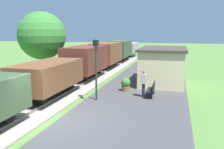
{
  "coord_description": "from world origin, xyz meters",
  "views": [
    {
      "loc": [
        5.44,
        -9.71,
        4.33
      ],
      "look_at": [
        1.4,
        5.45,
        1.52
      ],
      "focal_mm": 39.22,
      "sensor_mm": 36.0,
      "label": 1
    }
  ],
  "objects_px": {
    "station_hut": "(163,65)",
    "person_waiting": "(144,82)",
    "bench_near_hut": "(152,89)",
    "potted_planter": "(126,84)",
    "tree_trackside_far": "(42,36)",
    "freight_train": "(99,58)",
    "lamp_post_near": "(96,57)"
  },
  "relations": [
    {
      "from": "tree_trackside_far",
      "to": "potted_planter",
      "type": "bearing_deg",
      "value": -27.29
    },
    {
      "from": "freight_train",
      "to": "lamp_post_near",
      "type": "relative_size",
      "value": 10.59
    },
    {
      "from": "potted_planter",
      "to": "tree_trackside_far",
      "type": "relative_size",
      "value": 0.15
    },
    {
      "from": "freight_train",
      "to": "bench_near_hut",
      "type": "xyz_separation_m",
      "value": [
        6.41,
        -8.99,
        -0.83
      ]
    },
    {
      "from": "potted_planter",
      "to": "bench_near_hut",
      "type": "bearing_deg",
      "value": -29.34
    },
    {
      "from": "bench_near_hut",
      "to": "potted_planter",
      "type": "height_order",
      "value": "potted_planter"
    },
    {
      "from": "person_waiting",
      "to": "tree_trackside_far",
      "type": "distance_m",
      "value": 12.27
    },
    {
      "from": "station_hut",
      "to": "tree_trackside_far",
      "type": "distance_m",
      "value": 11.59
    },
    {
      "from": "freight_train",
      "to": "potted_planter",
      "type": "bearing_deg",
      "value": -60.28
    },
    {
      "from": "potted_planter",
      "to": "person_waiting",
      "type": "bearing_deg",
      "value": -41.5
    },
    {
      "from": "bench_near_hut",
      "to": "person_waiting",
      "type": "height_order",
      "value": "person_waiting"
    },
    {
      "from": "freight_train",
      "to": "person_waiting",
      "type": "xyz_separation_m",
      "value": [
        5.92,
        -9.16,
        -0.37
      ]
    },
    {
      "from": "person_waiting",
      "to": "potted_planter",
      "type": "height_order",
      "value": "person_waiting"
    },
    {
      "from": "bench_near_hut",
      "to": "person_waiting",
      "type": "distance_m",
      "value": 0.7
    },
    {
      "from": "station_hut",
      "to": "person_waiting",
      "type": "relative_size",
      "value": 3.39
    },
    {
      "from": "person_waiting",
      "to": "tree_trackside_far",
      "type": "height_order",
      "value": "tree_trackside_far"
    },
    {
      "from": "person_waiting",
      "to": "bench_near_hut",
      "type": "bearing_deg",
      "value": -155.28
    },
    {
      "from": "potted_planter",
      "to": "freight_train",
      "type": "bearing_deg",
      "value": 119.72
    },
    {
      "from": "freight_train",
      "to": "potted_planter",
      "type": "height_order",
      "value": "freight_train"
    },
    {
      "from": "person_waiting",
      "to": "lamp_post_near",
      "type": "bearing_deg",
      "value": 33.63
    },
    {
      "from": "tree_trackside_far",
      "to": "person_waiting",
      "type": "bearing_deg",
      "value": -29.47
    },
    {
      "from": "potted_planter",
      "to": "lamp_post_near",
      "type": "bearing_deg",
      "value": -115.41
    },
    {
      "from": "freight_train",
      "to": "station_hut",
      "type": "height_order",
      "value": "station_hut"
    },
    {
      "from": "person_waiting",
      "to": "potted_planter",
      "type": "xyz_separation_m",
      "value": [
        -1.39,
        1.23,
        -0.46
      ]
    },
    {
      "from": "bench_near_hut",
      "to": "tree_trackside_far",
      "type": "relative_size",
      "value": 0.25
    },
    {
      "from": "person_waiting",
      "to": "freight_train",
      "type": "bearing_deg",
      "value": -51.39
    },
    {
      "from": "bench_near_hut",
      "to": "tree_trackside_far",
      "type": "distance_m",
      "value": 12.72
    },
    {
      "from": "station_hut",
      "to": "person_waiting",
      "type": "distance_m",
      "value": 4.77
    },
    {
      "from": "station_hut",
      "to": "bench_near_hut",
      "type": "xyz_separation_m",
      "value": [
        -0.39,
        -4.5,
        -0.93
      ]
    },
    {
      "from": "bench_near_hut",
      "to": "potted_planter",
      "type": "xyz_separation_m",
      "value": [
        -1.88,
        1.06,
        0.0
      ]
    },
    {
      "from": "freight_train",
      "to": "person_waiting",
      "type": "height_order",
      "value": "freight_train"
    },
    {
      "from": "freight_train",
      "to": "station_hut",
      "type": "distance_m",
      "value": 8.15
    }
  ]
}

